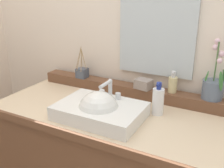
% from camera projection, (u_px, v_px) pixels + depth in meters
% --- Properties ---
extents(wall_back, '(3.33, 0.20, 2.40)m').
position_uv_depth(wall_back, '(147.00, 42.00, 1.75)').
color(wall_back, beige).
rests_on(wall_back, ground).
extents(back_ledge, '(1.41, 0.10, 0.07)m').
position_uv_depth(back_ledge, '(136.00, 91.00, 1.71)').
color(back_ledge, brown).
rests_on(back_ledge, vanity_cabinet).
extents(sink_basin, '(0.47, 0.32, 0.26)m').
position_uv_depth(sink_basin, '(100.00, 111.00, 1.41)').
color(sink_basin, white).
rests_on(sink_basin, vanity_cabinet).
extents(potted_plant, '(0.13, 0.12, 0.35)m').
position_uv_depth(potted_plant, '(213.00, 86.00, 1.48)').
color(potted_plant, slate).
rests_on(potted_plant, back_ledge).
extents(soap_dispenser, '(0.05, 0.06, 0.13)m').
position_uv_depth(soap_dispenser, '(173.00, 84.00, 1.58)').
color(soap_dispenser, '#D2C28A').
rests_on(soap_dispenser, back_ledge).
extents(reed_diffuser, '(0.09, 0.08, 0.23)m').
position_uv_depth(reed_diffuser, '(82.00, 73.00, 1.85)').
color(reed_diffuser, '#434B59').
rests_on(reed_diffuser, back_ledge).
extents(trinket_box, '(0.11, 0.10, 0.06)m').
position_uv_depth(trinket_box, '(143.00, 84.00, 1.65)').
color(trinket_box, gray).
rests_on(trinket_box, back_ledge).
extents(lotion_bottle, '(0.07, 0.07, 0.19)m').
position_uv_depth(lotion_bottle, '(158.00, 101.00, 1.45)').
color(lotion_bottle, white).
rests_on(lotion_bottle, vanity_cabinet).
extents(mirror, '(0.48, 0.02, 0.61)m').
position_uv_depth(mirror, '(157.00, 26.00, 1.57)').
color(mirror, silver).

